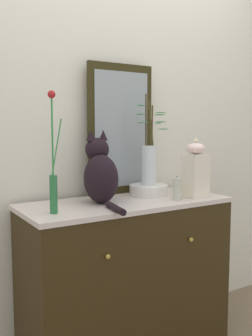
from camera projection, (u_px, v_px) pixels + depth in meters
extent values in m
cube|color=silver|center=(98.00, 126.00, 2.32)|extent=(4.40, 0.08, 2.60)
cube|color=#30230E|center=(126.00, 281.00, 2.15)|extent=(1.13, 0.47, 0.87)
cube|color=beige|center=(126.00, 203.00, 2.10)|extent=(1.15, 0.48, 0.02)
sphere|color=#B79338|center=(108.00, 257.00, 1.78)|extent=(0.02, 0.02, 0.02)
sphere|color=#B79338|center=(191.00, 240.00, 2.04)|extent=(0.02, 0.02, 0.02)
cube|color=black|center=(121.00, 130.00, 2.30)|extent=(0.43, 0.03, 0.77)
cube|color=gray|center=(122.00, 130.00, 2.28)|extent=(0.36, 0.01, 0.68)
ellipsoid|color=black|center=(101.00, 179.00, 2.02)|extent=(0.22, 0.26, 0.26)
sphere|color=black|center=(97.00, 150.00, 2.07)|extent=(0.13, 0.13, 0.13)
cone|color=black|center=(91.00, 135.00, 2.04)|extent=(0.05, 0.05, 0.06)
cone|color=black|center=(103.00, 135.00, 2.07)|extent=(0.05, 0.05, 0.06)
cylinder|color=black|center=(115.00, 208.00, 1.83)|extent=(0.07, 0.21, 0.03)
cylinder|color=#286B39|center=(54.00, 194.00, 1.78)|extent=(0.04, 0.04, 0.18)
cylinder|color=#2F8440|center=(52.00, 137.00, 1.75)|extent=(0.01, 0.01, 0.35)
sphere|color=#AA1B20|center=(51.00, 94.00, 1.73)|extent=(0.04, 0.04, 0.04)
cylinder|color=#378640|center=(57.00, 147.00, 1.77)|extent=(0.06, 0.01, 0.26)
cylinder|color=white|center=(149.00, 190.00, 2.26)|extent=(0.23, 0.23, 0.06)
cylinder|color=silver|center=(149.00, 165.00, 2.24)|extent=(0.09, 0.09, 0.23)
cylinder|color=brown|center=(152.00, 133.00, 2.22)|extent=(0.05, 0.08, 0.32)
ellipsoid|color=#2B8A3B|center=(163.00, 129.00, 2.21)|extent=(0.05, 0.08, 0.01)
ellipsoid|color=#318836|center=(161.00, 122.00, 2.19)|extent=(0.06, 0.08, 0.01)
ellipsoid|color=#278D3B|center=(160.00, 115.00, 2.21)|extent=(0.06, 0.08, 0.01)
cylinder|color=#47421A|center=(152.00, 131.00, 2.21)|extent=(0.07, 0.03, 0.35)
ellipsoid|color=#368642|center=(158.00, 123.00, 2.16)|extent=(0.08, 0.07, 0.01)
ellipsoid|color=#2C8637|center=(161.00, 113.00, 2.17)|extent=(0.06, 0.08, 0.01)
cylinder|color=#44331A|center=(146.00, 128.00, 2.22)|extent=(0.03, 0.04, 0.39)
ellipsoid|color=#398147|center=(143.00, 123.00, 2.23)|extent=(0.07, 0.08, 0.01)
ellipsoid|color=#2F8C3B|center=(141.00, 114.00, 2.23)|extent=(0.06, 0.08, 0.01)
ellipsoid|color=#257A43|center=(141.00, 106.00, 2.22)|extent=(0.05, 0.07, 0.01)
cube|color=#EDE0C7|center=(195.00, 176.00, 2.20)|extent=(0.12, 0.12, 0.25)
ellipsoid|color=#F8D3CD|center=(196.00, 148.00, 2.18)|extent=(0.11, 0.11, 0.06)
sphere|color=#F9EBBC|center=(196.00, 141.00, 2.18)|extent=(0.02, 0.02, 0.02)
cylinder|color=beige|center=(177.00, 189.00, 2.11)|extent=(0.05, 0.05, 0.12)
cylinder|color=black|center=(177.00, 177.00, 2.10)|extent=(0.00, 0.00, 0.01)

